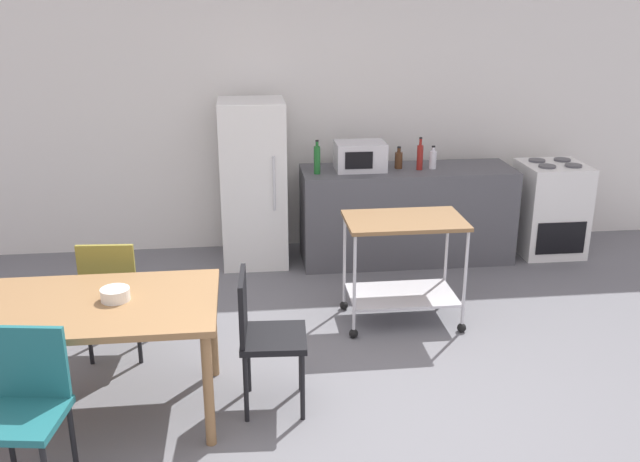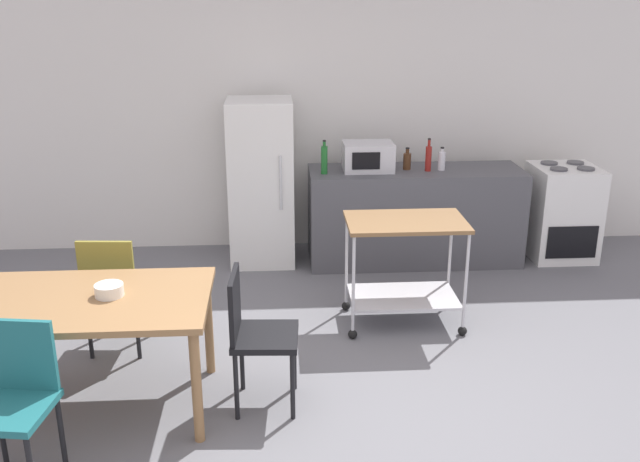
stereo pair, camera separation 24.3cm
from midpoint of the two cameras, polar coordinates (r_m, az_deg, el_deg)
name	(u,v)px [view 1 (the left image)]	position (r m, az deg, el deg)	size (l,w,h in m)	color
ground_plane	(357,416)	(4.46, 1.46, -14.85)	(12.00, 12.00, 0.00)	slate
back_wall	(306,102)	(6.96, -2.15, 10.48)	(8.40, 0.12, 2.90)	silver
kitchen_counter	(406,214)	(6.74, 6.01, 1.36)	(2.00, 0.64, 0.90)	#4C4C51
dining_table	(90,315)	(4.41, -19.77, -6.51)	(1.50, 0.90, 0.75)	olive
chair_olive	(113,290)	(5.11, -17.81, -4.58)	(0.43, 0.43, 0.89)	olive
chair_teal	(25,404)	(3.96, -24.57, -12.70)	(0.46, 0.46, 0.89)	#1E666B
chair_black	(263,331)	(4.33, -6.32, -8.15)	(0.42, 0.42, 0.89)	black
stove_oven	(550,208)	(7.20, 17.32, 1.76)	(0.60, 0.61, 0.92)	white
refrigerator	(253,183)	(6.59, -6.52, 3.87)	(0.60, 0.63, 1.55)	white
kitchen_cart	(403,253)	(5.40, 5.54, -1.80)	(0.91, 0.57, 0.85)	brown
bottle_olive_oil	(317,159)	(6.37, -1.34, 5.86)	(0.06, 0.06, 0.31)	#1E6628
microwave	(360,156)	(6.52, 2.22, 6.12)	(0.46, 0.35, 0.26)	silver
bottle_sparkling_water	(399,160)	(6.61, 5.38, 5.81)	(0.07, 0.07, 0.21)	#4C2D19
bottle_sesame_oil	(420,157)	(6.57, 7.10, 6.04)	(0.06, 0.06, 0.30)	maroon
bottle_soy_sauce	(433,159)	(6.63, 8.15, 5.81)	(0.07, 0.07, 0.22)	silver
fruit_bowl	(115,294)	(4.35, -17.91, -4.95)	(0.17, 0.17, 0.07)	white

